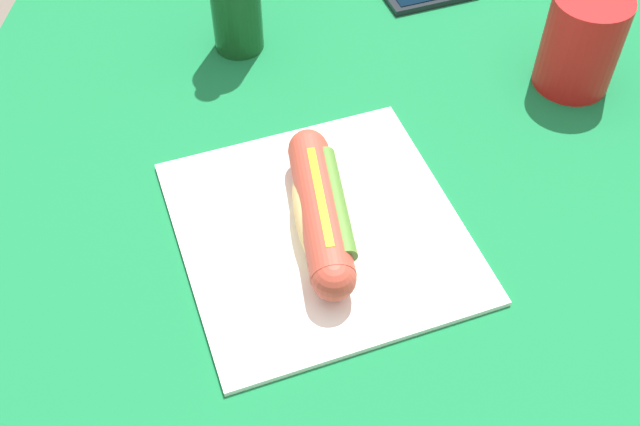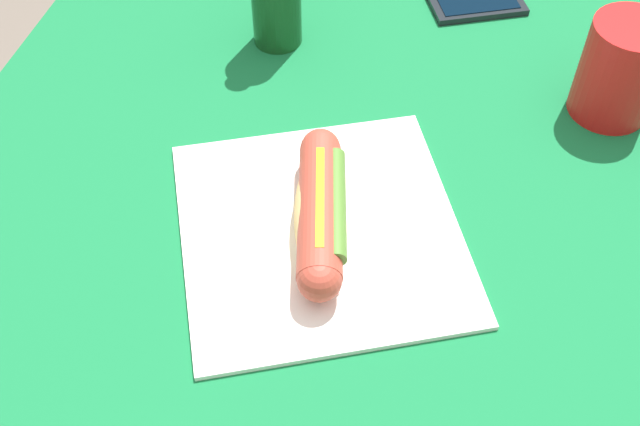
{
  "view_description": "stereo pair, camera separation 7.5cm",
  "coord_description": "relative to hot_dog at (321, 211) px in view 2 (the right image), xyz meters",
  "views": [
    {
      "loc": [
        0.46,
        -0.02,
        1.35
      ],
      "look_at": [
        -0.03,
        -0.06,
        0.77
      ],
      "focal_mm": 43.3,
      "sensor_mm": 36.0,
      "label": 1
    },
    {
      "loc": [
        0.45,
        0.05,
        1.35
      ],
      "look_at": [
        -0.03,
        -0.06,
        0.77
      ],
      "focal_mm": 43.3,
      "sensor_mm": 36.0,
      "label": 2
    }
  ],
  "objects": [
    {
      "name": "dining_table",
      "position": [
        0.03,
        0.06,
        -0.15
      ],
      "size": [
        1.18,
        0.99,
        0.74
      ],
      "color": "brown",
      "rests_on": "ground"
    },
    {
      "name": "hot_dog",
      "position": [
        0.0,
        0.0,
        0.0
      ],
      "size": [
        0.2,
        0.08,
        0.05
      ],
      "color": "#E5BC75",
      "rests_on": "paper_wrapper"
    },
    {
      "name": "drinking_cup",
      "position": [
        -0.25,
        0.28,
        0.02
      ],
      "size": [
        0.09,
        0.09,
        0.12
      ],
      "primitive_type": "cylinder",
      "color": "red",
      "rests_on": "dining_table"
    },
    {
      "name": "paper_wrapper",
      "position": [
        0.0,
        -0.0,
        -0.03
      ],
      "size": [
        0.37,
        0.37,
        0.01
      ],
      "primitive_type": "cube",
      "rotation": [
        0.0,
        0.0,
        0.41
      ],
      "color": "white",
      "rests_on": "dining_table"
    },
    {
      "name": "cell_phone",
      "position": [
        -0.42,
        0.12,
        -0.03
      ],
      "size": [
        0.11,
        0.14,
        0.01
      ],
      "color": "black",
      "rests_on": "dining_table"
    }
  ]
}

